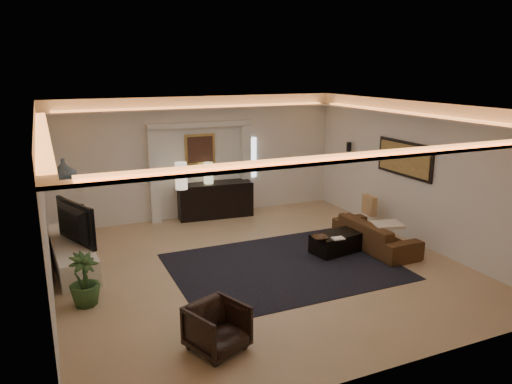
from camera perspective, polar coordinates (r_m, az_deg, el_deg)
name	(u,v)px	position (r m, az deg, el deg)	size (l,w,h in m)	color
floor	(259,266)	(9.02, 0.38, -8.72)	(7.00, 7.00, 0.00)	tan
ceiling	(260,107)	(8.32, 0.42, 9.97)	(7.00, 7.00, 0.00)	white
wall_back	(200,157)	(11.76, -6.63, 4.07)	(7.00, 7.00, 0.00)	silver
wall_front	(387,259)	(5.70, 15.12, -7.67)	(7.00, 7.00, 0.00)	silver
wall_left	(45,213)	(7.85, -23.62, -2.31)	(7.00, 7.00, 0.00)	silver
wall_right	(415,173)	(10.45, 18.19, 2.13)	(7.00, 7.00, 0.00)	silver
cove_soffit	(259,124)	(8.35, 0.41, 8.06)	(7.00, 7.00, 0.04)	silver
daylight_slit	(252,158)	(12.22, -0.53, 4.08)	(0.25, 0.03, 1.00)	white
area_rug	(284,266)	(9.01, 3.26, -8.72)	(4.00, 3.00, 0.01)	black
pilaster_left	(154,177)	(11.46, -11.93, 1.79)	(0.22, 0.20, 2.20)	silver
pilaster_right	(246,168)	(12.12, -1.24, 2.78)	(0.22, 0.20, 2.20)	silver
alcove_header	(200,125)	(11.55, -6.60, 7.89)	(2.52, 0.20, 0.12)	silver
painting_frame	(200,149)	(11.70, -6.61, 5.01)	(0.74, 0.04, 0.74)	tan
painting_canvas	(200,150)	(11.68, -6.58, 4.99)	(0.62, 0.02, 0.62)	#4C2D1E
art_panel_frame	(405,159)	(10.61, 17.10, 3.77)	(0.04, 1.64, 0.74)	black
art_panel_gold	(404,159)	(10.59, 17.00, 3.76)	(0.02, 1.50, 0.62)	tan
wall_sconce	(349,147)	(12.04, 10.88, 5.25)	(0.12, 0.12, 0.22)	black
wall_niche	(46,180)	(9.16, -23.50, 1.27)	(0.10, 0.55, 0.04)	silver
console	(215,201)	(11.85, -4.84, -1.02)	(1.79, 0.56, 0.90)	black
lamp_left	(181,179)	(11.17, -8.79, 1.55)	(0.28, 0.28, 0.62)	beige
lamp_right	(208,174)	(11.64, -5.62, 2.18)	(0.23, 0.23, 0.51)	beige
media_ledge	(71,253)	(9.63, -20.93, -6.74)	(0.63, 2.51, 0.47)	silver
tv	(68,224)	(9.28, -21.21, -3.58)	(0.17, 1.33, 0.76)	black
figurine	(81,212)	(10.71, -19.87, -2.20)	(0.12, 0.12, 0.33)	#331B13
ginger_jar	(64,171)	(8.66, -21.69, 2.29)	(0.40, 0.40, 0.41)	slate
plant	(84,280)	(7.92, -19.58, -9.73)	(0.47, 0.47, 0.83)	#2D4D21
sofa	(375,234)	(10.10, 13.84, -4.84)	(0.77, 1.97, 0.58)	#53381F
throw_blanket	(387,225)	(9.89, 15.19, -3.73)	(0.56, 0.45, 0.06)	beige
throw_pillow	(369,205)	(11.17, 13.19, -1.52)	(0.13, 0.43, 0.43)	tan
coffee_table	(336,243)	(9.72, 9.44, -5.89)	(0.98, 0.54, 0.37)	black
bowl	(320,237)	(9.24, 7.54, -5.29)	(0.31, 0.31, 0.07)	#3B2718
magazine	(338,237)	(9.36, 9.64, -5.27)	(0.23, 0.16, 0.03)	white
armchair	(217,328)	(6.46, -4.59, -15.66)	(0.67, 0.68, 0.62)	black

